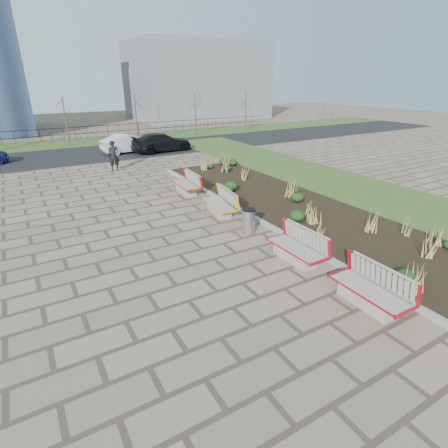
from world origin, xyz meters
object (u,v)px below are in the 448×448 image
car_silver (130,143)px  lamp_east (158,106)px  litter_bin (249,222)px  bench_a (369,288)px  bench_d (186,183)px  bench_b (295,246)px  bench_c (219,202)px  car_black (161,142)px  pedestrian (114,156)px

car_silver → lamp_east: (4.36, 4.95, 2.31)m
litter_bin → bench_a: bearing=-89.0°
bench_d → lamp_east: bearing=76.3°
bench_a → bench_d: size_ratio=1.00×
bench_b → bench_c: bearing=89.6°
car_black → lamp_east: (2.10, 5.83, 2.31)m
bench_c → lamp_east: (5.00, 20.02, 2.54)m
litter_bin → car_silver: 17.46m
bench_b → car_silver: bearing=87.8°
bench_c → car_silver: bearing=95.5°
car_black → bench_b: bearing=166.4°
car_silver → car_black: bearing=-113.4°
bench_d → pedestrian: 6.77m
pedestrian → lamp_east: (6.87, 10.17, 2.11)m
bench_d → car_black: (2.90, 10.83, 0.23)m
car_silver → lamp_east: bearing=-43.6°
car_black → lamp_east: size_ratio=0.81×
bench_b → pedestrian: bearing=96.9°
bench_a → bench_b: (0.00, 2.76, 0.00)m
bench_c → car_silver: car_silver is taller
bench_d → bench_b: bearing=-87.0°
litter_bin → pedestrian: pedestrian is taller
bench_a → pedestrian: (-1.87, 17.46, 0.43)m
bench_c → litter_bin: bearing=-84.2°
bench_a → car_silver: car_silver is taller
pedestrian → lamp_east: size_ratio=0.31×
bench_b → car_black: 19.27m
litter_bin → lamp_east: size_ratio=0.16×
bench_a → bench_b: same height
bench_b → bench_d: bearing=89.6°
bench_b → lamp_east: size_ratio=0.35×
bench_a → bench_c: (0.00, 7.61, 0.00)m
bench_a → pedestrian: bearing=97.1°
bench_b → bench_d: size_ratio=1.00×
litter_bin → car_silver: (0.73, 17.45, 0.26)m
bench_a → car_black: size_ratio=0.43×
bench_c → pedestrian: bearing=108.7°
bench_a → bench_d: bearing=90.9°
bench_d → lamp_east: (5.00, 16.66, 2.54)m
bench_d → lamp_east: size_ratio=0.35×
pedestrian → car_silver: (2.51, 5.22, -0.19)m
bench_a → car_black: (2.90, 21.81, 0.23)m
bench_d → car_black: size_ratio=0.43×
bench_c → pedestrian: pedestrian is taller
bench_b → bench_d: (0.00, 8.22, 0.00)m
bench_c → car_silver: size_ratio=0.49×
bench_d → pedestrian: pedestrian is taller
car_silver → car_black: 2.42m
bench_d → car_black: car_black is taller
bench_c → lamp_east: lamp_east is taller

